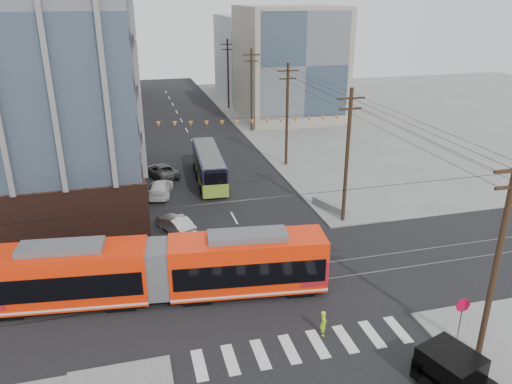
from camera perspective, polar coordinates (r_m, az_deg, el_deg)
ground at (r=30.16m, az=3.47°, el=-13.76°), size 160.00×160.00×0.00m
bg_bldg_nw_near at (r=76.24m, az=-22.27°, el=13.75°), size 18.00×16.00×18.00m
bg_bldg_ne_near at (r=75.78m, az=3.79°, el=14.45°), size 14.00×14.00×16.00m
bg_bldg_nw_far at (r=95.72m, az=-19.25°, el=16.06°), size 16.00×18.00×20.00m
bg_bldg_ne_far at (r=95.46m, az=1.01°, el=15.37°), size 16.00×16.00×14.00m
utility_pole_near at (r=26.72m, az=25.80°, el=-7.30°), size 0.30×0.30×11.00m
utility_pole_far at (r=81.83m, az=-3.21°, el=13.23°), size 0.30×0.30×11.00m
streetcar at (r=31.03m, az=-11.07°, el=-8.74°), size 20.62×5.35×3.94m
city_bus at (r=50.01m, az=-5.41°, el=3.02°), size 3.04×11.11×3.11m
parked_car_silver at (r=39.72m, az=-9.19°, el=-3.63°), size 2.99×4.35×1.36m
parked_car_white at (r=47.19m, az=-10.87°, el=0.45°), size 2.95×5.12×1.39m
parked_car_grey at (r=52.03m, az=-10.84°, el=2.46°), size 3.96×5.44×1.37m
pedestrian at (r=28.40m, az=7.73°, el=-14.62°), size 0.49×0.62×1.50m
stop_sign at (r=29.16m, az=22.26°, el=-13.73°), size 0.88×0.88×2.70m
jersey_barrier at (r=43.46m, az=8.45°, el=-1.72°), size 2.23×3.91×0.77m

